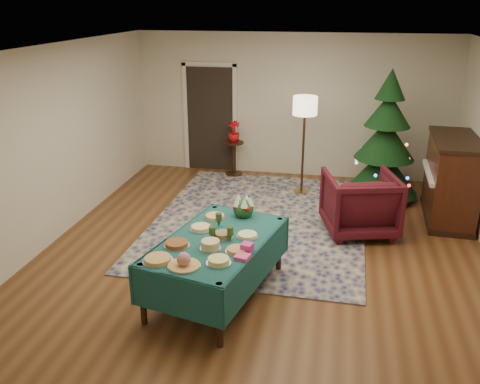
% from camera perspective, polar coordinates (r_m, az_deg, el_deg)
% --- Properties ---
extents(room_shell, '(7.00, 7.00, 7.00)m').
position_cam_1_polar(room_shell, '(6.45, 2.71, 3.64)').
color(room_shell, '#593319').
rests_on(room_shell, ground).
extents(doorway, '(1.08, 0.04, 2.16)m').
position_cam_1_polar(doorway, '(10.13, -3.37, 8.51)').
color(doorway, black).
rests_on(doorway, ground).
extents(rug, '(3.28, 4.26, 0.02)m').
position_cam_1_polar(rug, '(7.99, 2.22, -3.13)').
color(rug, '#13184A').
rests_on(rug, ground).
extents(buffet_table, '(1.48, 2.05, 0.72)m').
position_cam_1_polar(buffet_table, '(5.81, -2.63, -6.60)').
color(buffet_table, black).
rests_on(buffet_table, ground).
extents(platter_0, '(0.32, 0.32, 0.05)m').
position_cam_1_polar(platter_0, '(5.35, -9.22, -7.48)').
color(platter_0, silver).
rests_on(platter_0, buffet_table).
extents(platter_1, '(0.34, 0.34, 0.16)m').
position_cam_1_polar(platter_1, '(5.19, -6.32, -7.74)').
color(platter_1, silver).
rests_on(platter_1, buffet_table).
extents(platter_2, '(0.26, 0.26, 0.06)m').
position_cam_1_polar(platter_2, '(5.24, -2.42, -7.74)').
color(platter_2, silver).
rests_on(platter_2, buffet_table).
extents(platter_3, '(0.29, 0.29, 0.05)m').
position_cam_1_polar(platter_3, '(5.63, -7.12, -5.82)').
color(platter_3, silver).
rests_on(platter_3, buffet_table).
extents(platter_4, '(0.24, 0.24, 0.10)m').
position_cam_1_polar(platter_4, '(5.52, -3.34, -5.95)').
color(platter_4, silver).
rests_on(platter_4, buffet_table).
extents(platter_5, '(0.26, 0.26, 0.04)m').
position_cam_1_polar(platter_5, '(5.47, -0.34, -6.52)').
color(platter_5, silver).
rests_on(platter_5, buffet_table).
extents(platter_6, '(0.26, 0.26, 0.05)m').
position_cam_1_polar(platter_6, '(5.98, -4.44, -4.04)').
color(platter_6, silver).
rests_on(platter_6, buffet_table).
extents(platter_7, '(0.23, 0.23, 0.07)m').
position_cam_1_polar(platter_7, '(5.77, -1.97, -4.88)').
color(platter_7, silver).
rests_on(platter_7, buffet_table).
extents(platter_8, '(0.26, 0.26, 0.04)m').
position_cam_1_polar(platter_8, '(5.80, 0.84, -4.88)').
color(platter_8, silver).
rests_on(platter_8, buffet_table).
extents(platter_9, '(0.27, 0.27, 0.04)m').
position_cam_1_polar(platter_9, '(6.29, -2.84, -2.76)').
color(platter_9, silver).
rests_on(platter_9, buffet_table).
extents(goblet_0, '(0.08, 0.08, 0.17)m').
position_cam_1_polar(goblet_0, '(6.03, -2.40, -3.10)').
color(goblet_0, '#2D471E').
rests_on(goblet_0, buffet_table).
extents(goblet_1, '(0.08, 0.08, 0.17)m').
position_cam_1_polar(goblet_1, '(5.68, -1.09, -4.67)').
color(goblet_1, '#2D471E').
rests_on(goblet_1, buffet_table).
extents(goblet_2, '(0.08, 0.08, 0.17)m').
position_cam_1_polar(goblet_2, '(5.69, -3.13, -4.66)').
color(goblet_2, '#2D471E').
rests_on(goblet_2, buffet_table).
extents(napkin_stack, '(0.17, 0.17, 0.04)m').
position_cam_1_polar(napkin_stack, '(5.34, 0.28, -7.28)').
color(napkin_stack, '#F8449D').
rests_on(napkin_stack, buffet_table).
extents(gift_box, '(0.14, 0.14, 0.10)m').
position_cam_1_polar(gift_box, '(5.46, 0.80, -6.26)').
color(gift_box, '#CF399D').
rests_on(gift_box, buffet_table).
extents(centerpiece, '(0.26, 0.26, 0.30)m').
position_cam_1_polar(centerpiece, '(6.29, 0.38, -1.67)').
color(centerpiece, '#1E4C1E').
rests_on(centerpiece, buffet_table).
extents(armchair, '(1.18, 1.14, 1.01)m').
position_cam_1_polar(armchair, '(7.60, 13.32, -0.95)').
color(armchair, '#440E17').
rests_on(armchair, ground).
extents(floor_lamp, '(0.42, 0.42, 1.73)m').
position_cam_1_polar(floor_lamp, '(8.80, 7.29, 8.93)').
color(floor_lamp, '#A57F3F').
rests_on(floor_lamp, ground).
extents(side_table, '(0.38, 0.38, 0.67)m').
position_cam_1_polar(side_table, '(9.95, -0.67, 3.72)').
color(side_table, black).
rests_on(side_table, ground).
extents(potted_plant, '(0.23, 0.41, 0.23)m').
position_cam_1_polar(potted_plant, '(9.82, -0.68, 6.29)').
color(potted_plant, red).
rests_on(potted_plant, side_table).
extents(christmas_tree, '(1.32, 1.32, 2.23)m').
position_cam_1_polar(christmas_tree, '(8.92, 15.98, 5.38)').
color(christmas_tree, black).
rests_on(christmas_tree, ground).
extents(piano, '(0.78, 1.54, 1.31)m').
position_cam_1_polar(piano, '(8.49, 22.59, 1.25)').
color(piano, black).
rests_on(piano, ground).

